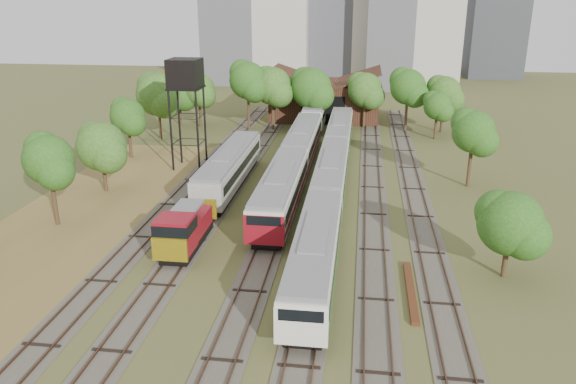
# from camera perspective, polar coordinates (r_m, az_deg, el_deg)

# --- Properties ---
(ground) EXTENTS (240.00, 240.00, 0.00)m
(ground) POSITION_cam_1_polar(r_m,az_deg,el_deg) (33.48, -1.56, -12.97)
(ground) COLOR #475123
(ground) RESTS_ON ground
(dry_grass_patch) EXTENTS (14.00, 60.00, 0.04)m
(dry_grass_patch) POSITION_cam_1_polar(r_m,az_deg,el_deg) (46.05, -22.67, -5.10)
(dry_grass_patch) COLOR brown
(dry_grass_patch) RESTS_ON ground
(tracks) EXTENTS (24.60, 80.00, 0.19)m
(tracks) POSITION_cam_1_polar(r_m,az_deg,el_deg) (56.10, 1.78, 0.76)
(tracks) COLOR #4C473D
(tracks) RESTS_ON ground
(railcar_red_set) EXTENTS (2.99, 34.57, 3.70)m
(railcar_red_set) POSITION_cam_1_polar(r_m,az_deg,el_deg) (56.43, 0.53, 2.92)
(railcar_red_set) COLOR black
(railcar_red_set) RESTS_ON ground
(railcar_green_set) EXTENTS (2.83, 52.07, 3.50)m
(railcar_green_set) POSITION_cam_1_polar(r_m,az_deg,el_deg) (53.13, 4.40, 1.69)
(railcar_green_set) COLOR black
(railcar_green_set) RESTS_ON ground
(railcar_rear) EXTENTS (2.90, 16.08, 3.59)m
(railcar_rear) POSITION_cam_1_polar(r_m,az_deg,el_deg) (83.27, 2.90, 8.22)
(railcar_rear) COLOR black
(railcar_rear) RESTS_ON ground
(shunter_locomotive) EXTENTS (2.53, 8.10, 3.32)m
(shunter_locomotive) POSITION_cam_1_polar(r_m,az_deg,el_deg) (42.00, -10.56, -3.88)
(shunter_locomotive) COLOR black
(shunter_locomotive) RESTS_ON ground
(old_grey_coach) EXTENTS (2.90, 18.00, 3.58)m
(old_grey_coach) POSITION_cam_1_polar(r_m,az_deg,el_deg) (55.29, -5.95, 2.47)
(old_grey_coach) COLOR black
(old_grey_coach) RESTS_ON ground
(water_tower) EXTENTS (3.39, 3.39, 11.72)m
(water_tower) POSITION_cam_1_polar(r_m,az_deg,el_deg) (60.88, -10.40, 11.46)
(water_tower) COLOR black
(water_tower) RESTS_ON ground
(rail_pile_far) EXTENTS (0.49, 7.80, 0.25)m
(rail_pile_far) POSITION_cam_1_polar(r_m,az_deg,el_deg) (37.09, 12.36, -9.78)
(rail_pile_far) COLOR #582E19
(rail_pile_far) RESTS_ON ground
(maintenance_shed) EXTENTS (16.45, 11.55, 7.58)m
(maintenance_shed) POSITION_cam_1_polar(r_m,az_deg,el_deg) (87.38, 3.83, 9.41)
(maintenance_shed) COLOR #361913
(maintenance_shed) RESTS_ON ground
(tree_band_left) EXTENTS (7.11, 62.84, 8.67)m
(tree_band_left) POSITION_cam_1_polar(r_m,az_deg,el_deg) (60.22, -18.23, 6.17)
(tree_band_left) COLOR #382616
(tree_band_left) RESTS_ON ground
(tree_band_far) EXTENTS (38.73, 8.77, 9.46)m
(tree_band_far) POSITION_cam_1_polar(r_m,az_deg,el_deg) (78.81, 2.92, 10.54)
(tree_band_far) COLOR #382616
(tree_band_far) RESTS_ON ground
(tree_band_right) EXTENTS (4.99, 42.76, 7.60)m
(tree_band_right) POSITION_cam_1_polar(r_m,az_deg,el_deg) (54.31, 18.16, 4.15)
(tree_band_right) COLOR #382616
(tree_band_right) RESTS_ON ground
(tower_far_right) EXTENTS (12.00, 12.00, 28.00)m
(tower_far_right) POSITION_cam_1_polar(r_m,az_deg,el_deg) (141.08, 20.48, 16.59)
(tower_far_right) COLOR #393B40
(tower_far_right) RESTS_ON ground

